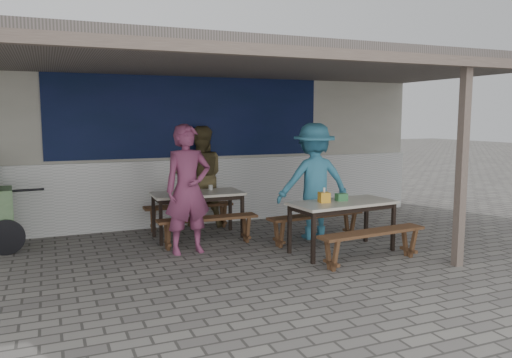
{
  "coord_description": "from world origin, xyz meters",
  "views": [
    {
      "loc": [
        -2.63,
        -5.83,
        1.98
      ],
      "look_at": [
        0.19,
        0.9,
        1.06
      ],
      "focal_mm": 35.0,
      "sensor_mm": 36.0,
      "label": 1
    }
  ],
  "objects": [
    {
      "name": "tissue_box",
      "position": [
        1.01,
        0.33,
        0.82
      ],
      "size": [
        0.17,
        0.17,
        0.15
      ],
      "primitive_type": "cube",
      "rotation": [
        0.0,
        0.0,
        -0.16
      ],
      "color": "gold",
      "rests_on": "table_right"
    },
    {
      "name": "bench_right_street",
      "position": [
        1.36,
        -0.38,
        0.34
      ],
      "size": [
        1.67,
        0.44,
        0.45
      ],
      "rotation": [
        0.0,
        0.0,
        0.1
      ],
      "color": "brown",
      "rests_on": "ground"
    },
    {
      "name": "condiment_bowl",
      "position": [
        -0.63,
        1.98,
        0.77
      ],
      "size": [
        0.19,
        0.19,
        0.05
      ],
      "primitive_type": "imported",
      "rotation": [
        0.0,
        0.0,
        0.03
      ],
      "color": "white",
      "rests_on": "table_left"
    },
    {
      "name": "donation_box",
      "position": [
        1.32,
        0.35,
        0.8
      ],
      "size": [
        0.17,
        0.11,
        0.11
      ],
      "primitive_type": "cube",
      "rotation": [
        0.0,
        0.0,
        -0.02
      ],
      "color": "#387F47",
      "rests_on": "table_right"
    },
    {
      "name": "condiment_jar",
      "position": [
        -0.11,
        2.16,
        0.79
      ],
      "size": [
        0.07,
        0.07,
        0.08
      ],
      "primitive_type": "cylinder",
      "color": "beige",
      "rests_on": "table_left"
    },
    {
      "name": "ground",
      "position": [
        0.0,
        0.0,
        0.0
      ],
      "size": [
        60.0,
        60.0,
        0.0
      ],
      "primitive_type": "plane",
      "color": "slate",
      "rests_on": "ground"
    },
    {
      "name": "bench_left_street",
      "position": [
        -0.41,
        1.37,
        0.34
      ],
      "size": [
        1.56,
        0.3,
        0.45
      ],
      "rotation": [
        0.0,
        0.0,
        -0.01
      ],
      "color": "brown",
      "rests_on": "ground"
    },
    {
      "name": "bench_left_wall",
      "position": [
        -0.4,
        2.54,
        0.34
      ],
      "size": [
        1.56,
        0.3,
        0.45
      ],
      "rotation": [
        0.0,
        0.0,
        -0.01
      ],
      "color": "brown",
      "rests_on": "ground"
    },
    {
      "name": "bench_right_wall",
      "position": [
        1.23,
        0.94,
        0.34
      ],
      "size": [
        1.67,
        0.44,
        0.45
      ],
      "rotation": [
        0.0,
        0.0,
        0.1
      ],
      "color": "brown",
      "rests_on": "ground"
    },
    {
      "name": "table_right",
      "position": [
        1.3,
        0.28,
        0.67
      ],
      "size": [
        1.61,
        0.87,
        0.75
      ],
      "rotation": [
        0.0,
        0.0,
        0.1
      ],
      "color": "beige",
      "rests_on": "ground"
    },
    {
      "name": "patron_street_side",
      "position": [
        -0.79,
        1.11,
        0.94
      ],
      "size": [
        0.71,
        0.49,
        1.88
      ],
      "primitive_type": "imported",
      "rotation": [
        0.0,
        0.0,
        0.06
      ],
      "color": "#7F385A",
      "rests_on": "ground"
    },
    {
      "name": "warung_roof",
      "position": [
        0.02,
        0.9,
        2.71
      ],
      "size": [
        9.0,
        4.21,
        2.81
      ],
      "color": "#635855",
      "rests_on": "ground"
    },
    {
      "name": "patron_right_table",
      "position": [
        1.33,
        1.19,
        0.94
      ],
      "size": [
        1.3,
        0.86,
        1.88
      ],
      "primitive_type": "imported",
      "rotation": [
        0.0,
        0.0,
        3.0
      ],
      "color": "teal",
      "rests_on": "ground"
    },
    {
      "name": "back_wall",
      "position": [
        -0.0,
        3.58,
        1.72
      ],
      "size": [
        9.0,
        1.28,
        3.5
      ],
      "color": "#B9B5A6",
      "rests_on": "ground"
    },
    {
      "name": "patron_wall_side",
      "position": [
        -0.12,
        2.75,
        0.91
      ],
      "size": [
        1.01,
        0.86,
        1.81
      ],
      "primitive_type": "imported",
      "rotation": [
        0.0,
        0.0,
        2.93
      ],
      "color": "brown",
      "rests_on": "ground"
    },
    {
      "name": "table_left",
      "position": [
        -0.41,
        1.95,
        0.67
      ],
      "size": [
        1.47,
        0.75,
        0.75
      ],
      "rotation": [
        0.0,
        0.0,
        -0.01
      ],
      "color": "beige",
      "rests_on": "ground"
    }
  ]
}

